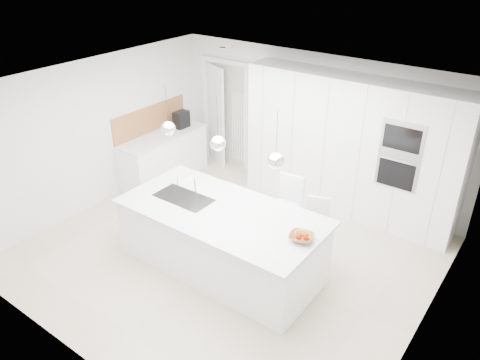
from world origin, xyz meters
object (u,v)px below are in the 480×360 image
Objects in this scene: island_base at (220,241)px; bar_stool_left at (285,216)px; espresso_machine at (181,119)px; fruit_bowl at (301,237)px; bar_stool_right at (312,233)px.

bar_stool_left reaches higher than island_base.
island_base is 8.80× the size of espresso_machine.
fruit_bowl is at bearing 3.91° from island_base.
bar_stool_left is 1.17× the size of bar_stool_right.
fruit_bowl reaches higher than island_base.
fruit_bowl is 1.10m from bar_stool_left.
espresso_machine reaches higher than bar_stool_left.
bar_stool_left is at bearing 156.96° from bar_stool_right.
bar_stool_right is (0.47, -0.03, -0.09)m from bar_stool_left.
island_base is 3.29m from espresso_machine.
fruit_bowl is 0.89m from bar_stool_right.
island_base is at bearing -37.70° from espresso_machine.
espresso_machine is at bearing 141.55° from island_base.
bar_stool_left is at bearing -19.92° from espresso_machine.
island_base is at bearing -127.40° from bar_stool_left.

